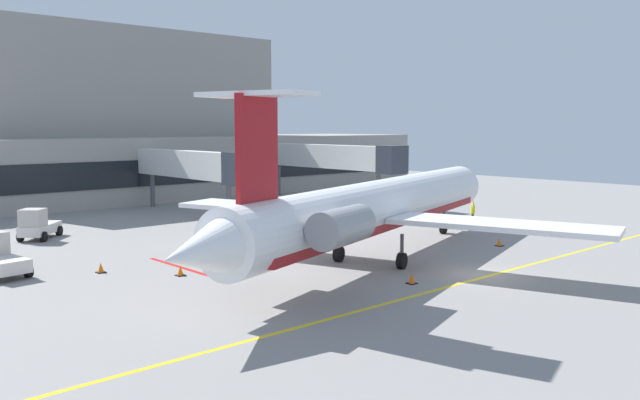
{
  "coord_description": "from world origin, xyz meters",
  "views": [
    {
      "loc": [
        -29.09,
        -19.45,
        7.83
      ],
      "look_at": [
        -0.31,
        12.09,
        3.0
      ],
      "focal_mm": 36.98,
      "sensor_mm": 36.0,
      "label": 1
    }
  ],
  "objects": [
    {
      "name": "safety_cone_charlie",
      "position": [
        8.18,
        3.99,
        0.25
      ],
      "size": [
        0.47,
        0.47,
        0.55
      ],
      "color": "orange",
      "rests_on": "ground"
    },
    {
      "name": "jet_bridge_west",
      "position": [
        17.46,
        29.53,
        4.61
      ],
      "size": [
        2.4,
        19.46,
        5.99
      ],
      "color": "silver",
      "rests_on": "ground"
    },
    {
      "name": "safety_cone_bravo",
      "position": [
        -11.68,
        10.51,
        0.25
      ],
      "size": [
        0.47,
        0.47,
        0.55
      ],
      "color": "orange",
      "rests_on": "ground"
    },
    {
      "name": "terminal_building",
      "position": [
        5.15,
        49.22,
        6.72
      ],
      "size": [
        73.09,
        17.24,
        18.4
      ],
      "color": "gray",
      "rests_on": "ground"
    },
    {
      "name": "marshaller",
      "position": [
        14.97,
        10.76,
        0.96
      ],
      "size": [
        0.7,
        0.59,
        1.89
      ],
      "color": "#191E33",
      "rests_on": "ground"
    },
    {
      "name": "regional_jet",
      "position": [
        -1.55,
        5.92,
        3.18
      ],
      "size": [
        34.53,
        25.57,
        9.2
      ],
      "color": "white",
      "rests_on": "ground"
    },
    {
      "name": "pushback_tractor",
      "position": [
        -13.21,
        26.91,
        0.99
      ],
      "size": [
        3.66,
        3.73,
        2.21
      ],
      "color": "silver",
      "rests_on": "ground"
    },
    {
      "name": "safety_cone_delta",
      "position": [
        -4.08,
        1.18,
        0.25
      ],
      "size": [
        0.47,
        0.47,
        0.55
      ],
      "color": "orange",
      "rests_on": "ground"
    },
    {
      "name": "safety_cone_alpha",
      "position": [
        -14.46,
        13.99,
        0.25
      ],
      "size": [
        0.47,
        0.47,
        0.55
      ],
      "color": "orange",
      "rests_on": "ground"
    },
    {
      "name": "jet_bridge_east",
      "position": [
        1.75,
        30.68,
        4.36
      ],
      "size": [
        2.4,
        17.2,
        5.73
      ],
      "color": "silver",
      "rests_on": "ground"
    },
    {
      "name": "ground",
      "position": [
        -0.0,
        0.0,
        -0.05
      ],
      "size": [
        120.0,
        120.0,
        0.11
      ],
      "color": "gray"
    }
  ]
}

